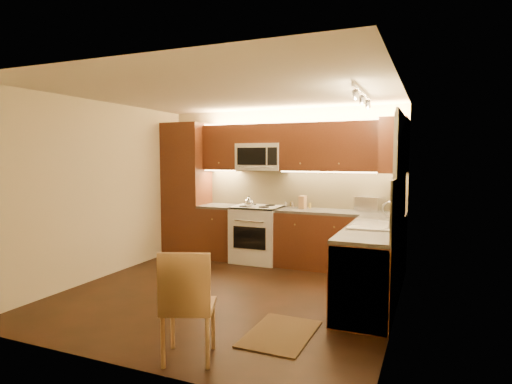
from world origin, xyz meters
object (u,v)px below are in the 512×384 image
at_px(stove, 257,234).
at_px(sink, 374,219).
at_px(microwave, 261,157).
at_px(toaster_oven, 370,204).
at_px(dining_chair, 189,303).
at_px(knife_block, 303,202).
at_px(kettle, 249,201).
at_px(soap_bottle, 395,209).

xyz_separation_m(stove, sink, (2.00, -1.12, 0.52)).
relative_size(microwave, toaster_oven, 2.04).
bearing_deg(toaster_oven, dining_chair, -88.70).
height_order(stove, toaster_oven, toaster_oven).
distance_m(toaster_oven, dining_chair, 3.68).
distance_m(knife_block, dining_chair, 3.47).
bearing_deg(microwave, kettle, -101.00).
bearing_deg(stove, toaster_oven, 5.52).
bearing_deg(knife_block, dining_chair, -88.63).
bearing_deg(sink, kettle, 155.64).
bearing_deg(kettle, toaster_oven, -6.32).
relative_size(toaster_oven, dining_chair, 0.39).
xyz_separation_m(microwave, knife_block, (0.74, -0.04, -0.72)).
relative_size(toaster_oven, knife_block, 1.83).
height_order(microwave, dining_chair, microwave).
height_order(stove, microwave, microwave).
height_order(kettle, soap_bottle, soap_bottle).
height_order(microwave, knife_block, microwave).
bearing_deg(soap_bottle, dining_chair, -123.61).
height_order(microwave, sink, microwave).
xyz_separation_m(toaster_oven, soap_bottle, (0.41, -0.51, -0.01)).
bearing_deg(toaster_oven, sink, -62.52).
distance_m(stove, kettle, 0.59).
distance_m(stove, knife_block, 0.92).
relative_size(microwave, sink, 0.88).
xyz_separation_m(stove, microwave, (0.00, 0.14, 1.26)).
bearing_deg(dining_chair, knife_block, 68.89).
xyz_separation_m(microwave, kettle, (-0.06, -0.33, -0.71)).
height_order(stove, dining_chair, dining_chair).
relative_size(stove, knife_block, 4.52).
bearing_deg(stove, knife_block, 7.31).
xyz_separation_m(stove, soap_bottle, (2.18, -0.34, 0.55)).
distance_m(stove, soap_bottle, 2.27).
xyz_separation_m(toaster_oven, knife_block, (-1.03, -0.08, -0.01)).
relative_size(stove, kettle, 4.89).
xyz_separation_m(knife_block, soap_bottle, (1.44, -0.43, 0.00)).
relative_size(stove, dining_chair, 0.96).
height_order(toaster_oven, soap_bottle, toaster_oven).
relative_size(knife_block, soap_bottle, 0.96).
height_order(knife_block, soap_bottle, soap_bottle).
bearing_deg(knife_block, soap_bottle, -15.66).
relative_size(stove, sink, 1.07).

